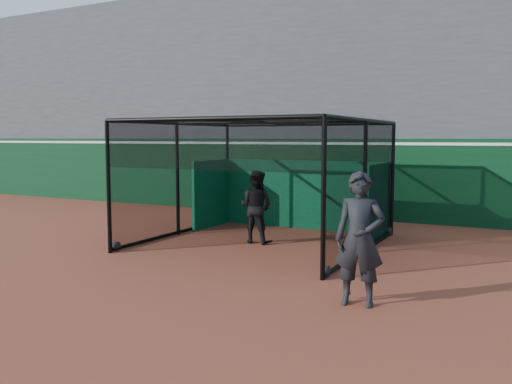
% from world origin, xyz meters
% --- Properties ---
extents(ground, '(120.00, 120.00, 0.00)m').
position_xyz_m(ground, '(0.00, 0.00, 0.00)').
color(ground, brown).
rests_on(ground, ground).
extents(outfield_wall, '(50.00, 0.50, 2.50)m').
position_xyz_m(outfield_wall, '(0.00, 8.50, 1.29)').
color(outfield_wall, '#093317').
rests_on(outfield_wall, ground).
extents(grandstand, '(50.00, 7.85, 8.95)m').
position_xyz_m(grandstand, '(0.00, 12.27, 4.48)').
color(grandstand, '#4C4C4F').
rests_on(grandstand, ground).
extents(batting_cage, '(5.05, 5.21, 2.90)m').
position_xyz_m(batting_cage, '(0.52, 3.53, 1.45)').
color(batting_cage, black).
rests_on(batting_cage, ground).
extents(batter, '(0.86, 0.67, 1.75)m').
position_xyz_m(batter, '(0.36, 3.49, 0.87)').
color(batter, black).
rests_on(batter, ground).
extents(on_deck_player, '(0.81, 0.60, 2.03)m').
position_xyz_m(on_deck_player, '(3.99, -0.15, 1.01)').
color(on_deck_player, black).
rests_on(on_deck_player, ground).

